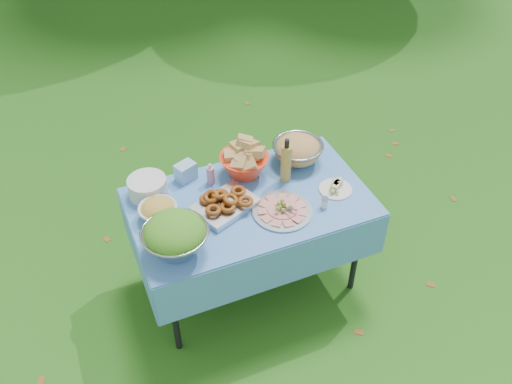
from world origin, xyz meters
TOP-DOWN VIEW (x-y plane):
  - ground at (0.00, 0.00)m, footprint 80.00×80.00m
  - picnic_table at (0.00, 0.00)m, footprint 1.46×0.86m
  - salad_bowl at (-0.53, -0.23)m, footprint 0.48×0.48m
  - pasta_bowl_white at (-0.55, 0.07)m, footprint 0.24×0.24m
  - plate_stack at (-0.56, 0.30)m, footprint 0.29×0.29m
  - wipes_box at (-0.30, 0.36)m, footprint 0.15×0.13m
  - sanitizer_bottle at (-0.16, 0.26)m, footprint 0.07×0.07m
  - bread_bowl at (0.07, 0.26)m, footprint 0.41×0.41m
  - pasta_bowl_steel at (0.44, 0.25)m, footprint 0.37×0.37m
  - fried_tray at (-0.16, -0.01)m, footprint 0.43×0.37m
  - charcuterie_platter at (0.14, -0.17)m, footprint 0.47×0.47m
  - oil_bottle at (0.29, 0.10)m, footprint 0.07×0.07m
  - cheese_plate at (0.53, -0.11)m, footprint 0.22×0.22m
  - shaker at (0.39, -0.22)m, footprint 0.05×0.05m

SIDE VIEW (x-z plane):
  - ground at x=0.00m, z-range 0.00..0.00m
  - picnic_table at x=0.00m, z-range 0.00..0.76m
  - cheese_plate at x=0.53m, z-range 0.76..0.82m
  - shaker at x=0.39m, z-range 0.76..0.83m
  - charcuterie_platter at x=0.14m, z-range 0.76..0.84m
  - fried_tray at x=-0.16m, z-range 0.76..0.85m
  - wipes_box at x=-0.30m, z-range 0.76..0.87m
  - plate_stack at x=-0.56m, z-range 0.76..0.88m
  - pasta_bowl_white at x=-0.55m, z-range 0.76..0.89m
  - sanitizer_bottle at x=-0.16m, z-range 0.76..0.91m
  - pasta_bowl_steel at x=0.44m, z-range 0.76..0.94m
  - bread_bowl at x=0.07m, z-range 0.76..0.97m
  - salad_bowl at x=-0.53m, z-range 0.76..1.00m
  - oil_bottle at x=0.29m, z-range 0.76..1.07m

